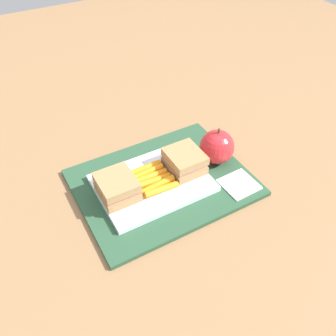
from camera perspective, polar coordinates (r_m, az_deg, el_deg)
ground_plane at (r=0.78m, az=-0.80°, el=-2.58°), size 2.40×2.40×0.00m
lunchbag_mat at (r=0.77m, az=-0.81°, el=-2.32°), size 0.36×0.28×0.01m
food_tray at (r=0.76m, az=-2.47°, el=-2.39°), size 0.23×0.17×0.01m
sandwich_half_left at (r=0.72m, az=-8.07°, el=-2.99°), size 0.07×0.08×0.04m
sandwich_half_right at (r=0.77m, az=2.64°, el=1.13°), size 0.07×0.08×0.04m
carrot_sticks_bundle at (r=0.75m, az=-2.50°, el=-1.69°), size 0.08×0.09×0.02m
apple at (r=0.80m, az=7.73°, el=3.38°), size 0.08×0.08×0.09m
paper_napkin at (r=0.78m, az=11.22°, el=-2.53°), size 0.07×0.07×0.00m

